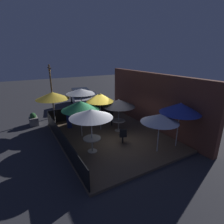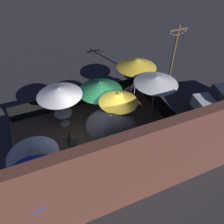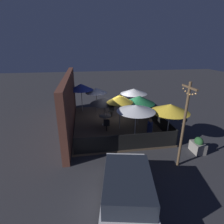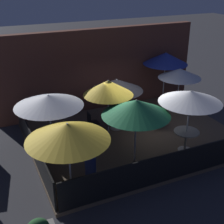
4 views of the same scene
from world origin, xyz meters
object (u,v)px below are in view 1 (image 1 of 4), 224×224
at_px(patio_umbrella_7, 80,105).
at_px(patio_chair_1, 111,119).
at_px(patio_umbrella_1, 91,113).
at_px(patio_umbrella_5, 160,118).
at_px(dining_table_0, 119,122).
at_px(patio_umbrella_0, 119,103).
at_px(light_post, 52,89).
at_px(patio_umbrella_6, 180,108).
at_px(patio_umbrella_3, 52,96).
at_px(parked_car_0, 81,97).
at_px(patio_chair_0, 123,135).
at_px(planter_box, 33,120).
at_px(patio_umbrella_2, 81,91).
at_px(dining_table_1, 92,141).
at_px(patio_umbrella_4, 100,97).
at_px(patron_0, 69,120).

xyz_separation_m(patio_umbrella_7, patio_chair_1, (-0.61, 2.40, -1.46)).
relative_size(patio_umbrella_1, patio_umbrella_5, 1.11).
height_order(patio_umbrella_1, patio_umbrella_5, patio_umbrella_1).
bearing_deg(dining_table_0, patio_umbrella_0, -90.00).
distance_m(patio_umbrella_0, light_post, 5.89).
height_order(patio_umbrella_6, patio_umbrella_7, patio_umbrella_6).
relative_size(patio_umbrella_3, parked_car_0, 0.53).
xyz_separation_m(patio_umbrella_7, dining_table_0, (0.42, 2.37, -1.38)).
height_order(patio_umbrella_0, patio_chair_0, patio_umbrella_0).
bearing_deg(patio_chair_1, planter_box, -121.53).
distance_m(patio_umbrella_2, parked_car_0, 4.79).
height_order(patio_umbrella_5, patio_chair_1, patio_umbrella_5).
relative_size(dining_table_0, light_post, 0.21).
distance_m(patio_umbrella_6, patio_chair_0, 3.34).
height_order(patio_umbrella_7, dining_table_1, patio_umbrella_7).
relative_size(patio_chair_0, planter_box, 1.01).
height_order(patio_umbrella_5, patio_umbrella_6, patio_umbrella_6).
distance_m(patio_umbrella_5, patio_umbrella_7, 4.54).
distance_m(patio_umbrella_6, dining_table_1, 4.79).
bearing_deg(patio_chair_0, patio_chair_1, 8.09).
distance_m(patio_umbrella_0, patio_umbrella_5, 3.22).
height_order(patio_umbrella_0, dining_table_1, patio_umbrella_0).
xyz_separation_m(patio_chair_0, light_post, (-6.67, -2.29, 1.70)).
relative_size(patio_umbrella_2, planter_box, 2.67).
xyz_separation_m(patio_umbrella_1, patio_umbrella_2, (-4.48, 1.15, 0.18)).
bearing_deg(patio_umbrella_5, patio_umbrella_1, -119.94).
distance_m(patio_umbrella_4, dining_table_1, 3.21).
xyz_separation_m(patio_umbrella_6, patio_chair_1, (-4.32, -1.61, -1.68)).
bearing_deg(patio_umbrella_5, patio_chair_0, -145.73).
bearing_deg(patio_umbrella_7, patio_umbrella_6, 47.27).
bearing_deg(patio_umbrella_3, patio_umbrella_7, 21.89).
distance_m(light_post, parked_car_0, 4.09).
height_order(patio_umbrella_5, parked_car_0, patio_umbrella_5).
bearing_deg(dining_table_0, patio_umbrella_2, -154.96).
relative_size(patio_umbrella_7, dining_table_0, 2.55).
xyz_separation_m(patio_umbrella_0, dining_table_1, (1.53, -2.53, -1.28)).
xyz_separation_m(patio_umbrella_1, patio_chair_1, (-2.57, 2.57, -1.57)).
bearing_deg(planter_box, patio_umbrella_7, 31.68).
bearing_deg(light_post, planter_box, -61.51).
xyz_separation_m(patio_umbrella_0, patio_umbrella_6, (3.28, 1.64, 0.30)).
xyz_separation_m(patio_umbrella_1, patio_chair_0, (0.08, 1.81, -1.56)).
height_order(patio_umbrella_6, parked_car_0, patio_umbrella_6).
xyz_separation_m(patio_umbrella_1, light_post, (-6.59, -0.48, 0.14)).
height_order(patio_umbrella_4, patron_0, patio_umbrella_4).
relative_size(patio_umbrella_7, patio_chair_1, 2.45).
xyz_separation_m(patio_umbrella_2, patio_umbrella_5, (6.15, 1.74, -0.42)).
xyz_separation_m(patio_umbrella_0, patio_umbrella_4, (-0.75, -0.93, 0.31)).
height_order(patio_umbrella_0, patio_umbrella_4, patio_umbrella_4).
bearing_deg(patron_0, patio_umbrella_0, -8.28).
height_order(patio_umbrella_5, planter_box, patio_umbrella_5).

